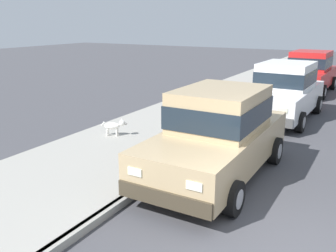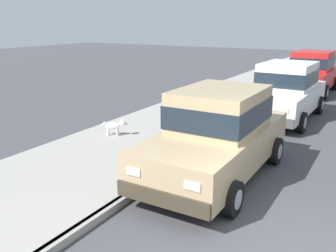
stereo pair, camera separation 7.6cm
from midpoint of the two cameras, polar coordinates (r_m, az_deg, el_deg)
The scene contains 7 objects.
curb at distance 6.86m, azimuth -8.03°, elevation -11.91°, with size 0.16×64.00×0.14m, color gray.
sidewalk at distance 7.99m, azimuth -18.43°, elevation -8.42°, with size 3.60×64.00×0.14m, color #99968E.
car_tan_sedan at distance 7.85m, azimuth 7.57°, elevation -1.03°, with size 2.06×4.61×1.92m.
car_white_sedan at distance 13.20m, azimuth 17.51°, elevation 5.32°, with size 2.14×4.66×1.92m.
car_red_sedan at distance 18.61m, azimuth 21.02°, elevation 7.93°, with size 2.14×4.66×1.92m.
dog_white at distance 10.44m, azimuth -8.54°, elevation 0.06°, with size 0.70×0.40×0.49m.
fire_hydrant at distance 12.65m, azimuth 9.39°, elevation 3.06°, with size 0.34×0.24×0.72m.
Camera 1 is at (0.55, -4.76, 3.26)m, focal length 39.21 mm.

